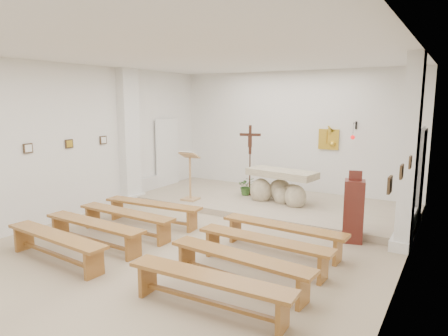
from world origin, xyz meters
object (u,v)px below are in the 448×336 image
Objects in this scene: bench_right_fourth at (209,284)px; bench_right_second at (263,245)px; bench_left_front at (153,208)px; bench_left_fourth at (56,241)px; donation_pedestal at (354,211)px; crucifix_stand at (250,155)px; bench_right_front at (283,231)px; altar at (281,189)px; lectern at (190,176)px; bench_left_second at (126,217)px; bench_right_third at (239,262)px; bench_left_third at (94,228)px.

bench_right_second is at bearing 87.69° from bench_right_fourth.
bench_left_front is 2.43m from bench_left_fourth.
donation_pedestal is at bearing 11.73° from bench_left_front.
crucifix_stand is at bearing 136.12° from donation_pedestal.
altar is at bearing 116.36° from bench_right_front.
bench_left_second is (0.23, -2.52, -0.42)m from lectern.
bench_right_third and bench_left_fourth have the same top height.
bench_left_front is (-4.01, -1.16, -0.24)m from donation_pedestal.
bench_right_third is 0.81m from bench_right_fourth.
altar is at bearing 63.57° from bench_left_second.
lectern is 1.76m from crucifix_stand.
bench_left_fourth is at bearing 177.69° from bench_right_fourth.
lectern is 0.68× the size of crucifix_stand.
bench_left_second and bench_left_fourth have the same top height.
bench_left_second is at bearing 94.02° from bench_left_fourth.
lectern reaches higher than bench_right_second.
bench_left_front is at bearing -87.69° from lectern.
bench_right_third is (-0.95, -2.78, -0.24)m from donation_pedestal.
bench_right_second is 1.00× the size of bench_left_third.
bench_left_second is at bearing -94.41° from bench_left_front.
donation_pedestal is 4.18m from bench_left_front.
bench_right_fourth is at bearing -118.19° from donation_pedestal.
bench_right_second is at bearing -42.78° from lectern.
bench_left_second is 1.00× the size of bench_right_fourth.
crucifix_stand reaches higher than bench_right_front.
bench_right_fourth is (2.25, -5.49, -0.87)m from crucifix_stand.
bench_left_third is at bearing 162.83° from bench_right_fourth.
donation_pedestal is (3.21, -1.90, -0.63)m from crucifix_stand.
bench_left_second is 3.46m from bench_right_fourth.
altar is at bearing -38.34° from crucifix_stand.
crucifix_stand is at bearing 128.90° from bench_right_front.
bench_left_front is at bearing -177.52° from bench_right_front.
crucifix_stand reaches higher than lectern.
bench_right_third is at bearing -32.38° from bench_left_front.
bench_right_front and bench_left_second have the same top height.
altar is 0.79× the size of bench_right_second.
donation_pedestal is 4.47m from bench_left_second.
altar is at bearing 51.02° from bench_left_front.
lectern is at bearing 144.74° from bench_right_second.
altar is at bearing 131.09° from donation_pedestal.
crucifix_stand reaches higher than altar.
bench_right_front and bench_right_second have the same top height.
lectern is 2.56m from bench_left_second.
bench_right_second is at bearing 16.66° from bench_left_third.
bench_right_third is 1.00× the size of bench_right_fourth.
lectern is at bearing 139.11° from bench_right_third.
altar is 0.79× the size of bench_left_fourth.
bench_left_second is (-3.05, -0.81, 0.00)m from bench_right_front.
crucifix_stand is at bearing 70.90° from bench_left_front.
bench_right_third is 3.16m from bench_left_fourth.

